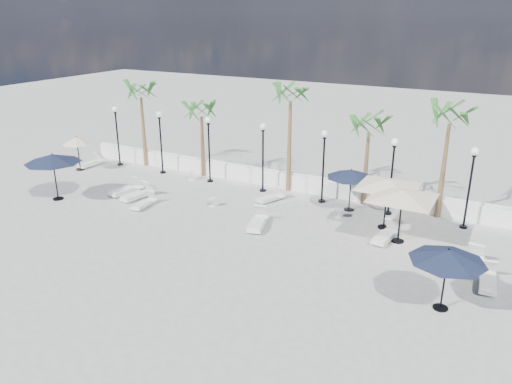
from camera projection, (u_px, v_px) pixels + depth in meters
The scene contains 32 objects.
ground at pixel (196, 234), 22.42m from camera, with size 100.00×100.00×0.00m, color gray.
balustrade at pixel (271, 178), 28.46m from camera, with size 26.00×0.30×1.01m.
lamppost_0 at pixel (117, 127), 31.64m from camera, with size 0.36×0.36×3.84m.
lamppost_1 at pixel (160, 134), 30.07m from camera, with size 0.36×0.36×3.84m.
lamppost_2 at pixel (209, 140), 28.51m from camera, with size 0.36×0.36×3.84m.
lamppost_3 at pixel (263, 148), 26.94m from camera, with size 0.36×0.36×3.84m.
lamppost_4 at pixel (324, 156), 25.37m from camera, with size 0.36×0.36×3.84m.
lamppost_5 at pixel (393, 166), 23.81m from camera, with size 0.36×0.36×3.84m.
lamppost_6 at pixel (471, 177), 22.24m from camera, with size 0.36×0.36×3.84m.
palm_0 at pixel (141, 95), 30.93m from camera, with size 2.60×2.60×5.50m.
palm_1 at pixel (201, 114), 29.18m from camera, with size 2.60×2.60×4.70m.
palm_2 at pixel (290, 99), 26.17m from camera, with size 2.60×2.60×6.10m.
palm_3 at pixel (369, 129), 24.64m from camera, with size 2.60×2.60×4.90m.
palm_4 at pixel (450, 121), 22.72m from camera, with size 2.60×2.60×5.70m.
lounger_0 at pixel (91, 162), 32.22m from camera, with size 0.72×1.91×0.71m.
lounger_1 at pixel (137, 194), 26.61m from camera, with size 0.92×2.02×0.73m.
lounger_2 at pixel (126, 189), 27.32m from camera, with size 1.07×2.07×0.74m.
lounger_3 at pixel (144, 203), 25.52m from camera, with size 0.69×1.70×0.62m.
lounger_4 at pixel (258, 222), 23.11m from camera, with size 1.16×2.11×0.75m.
lounger_5 at pixel (385, 235), 21.77m from camera, with size 0.86×1.96×0.71m.
lounger_6 at pixel (271, 197), 26.29m from camera, with size 1.11×1.71×0.61m.
lounger_7 at pixel (471, 263), 19.34m from camera, with size 0.87×2.02×0.73m.
lounger_8 at pixel (488, 280), 18.14m from camera, with size 0.76×1.87×0.68m.
side_table_0 at pixel (191, 175), 29.53m from camera, with size 0.52×0.52×0.50m.
side_table_1 at pixel (213, 201), 25.55m from camera, with size 0.45×0.45×0.43m.
side_table_2 at pixel (339, 212), 24.14m from camera, with size 0.46×0.46×0.45m.
parasol_navy_left at pixel (53, 159), 25.83m from camera, with size 2.89×2.89×2.55m.
parasol_navy_mid at pixel (351, 174), 24.49m from camera, with size 2.43×2.43×2.18m.
parasol_navy_right at pixel (448, 256), 16.14m from camera, with size 2.52×2.52×2.26m.
parasol_cream_sq_a at pixel (403, 190), 20.89m from camera, with size 5.23×5.23×2.57m.
parasol_cream_sq_b at pixel (388, 179), 22.27m from camera, with size 5.12×5.12×2.57m.
parasol_cream_small at pixel (77, 141), 30.89m from camera, with size 1.78×1.78×2.19m.
Camera 1 is at (12.12, -16.66, 9.44)m, focal length 35.00 mm.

